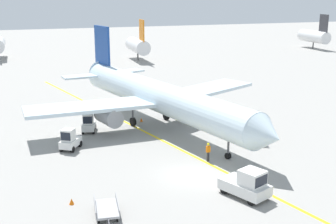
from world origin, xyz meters
TOP-DOWN VIEW (x-y plane):
  - ground_plane at (0.00, 0.00)m, footprint 300.00×300.00m
  - taxi_line_yellow at (1.52, 5.00)m, footprint 20.81×77.40m
  - airliner at (1.38, 14.08)m, footprint 27.87×34.84m
  - pushback_tug at (2.39, -4.97)m, footprint 3.18×4.06m
  - baggage_tug_near_wing at (-8.63, 9.35)m, footprint 2.38×2.72m
  - baggage_tug_by_cargo_door at (-6.11, 14.23)m, footprint 1.87×2.65m
  - belt_loader_forward_hold at (10.10, 7.91)m, footprint 3.36×5.03m
  - baggage_cart_loaded at (-7.81, -4.43)m, footprint 1.87×3.83m
  - ground_crew_marshaller at (2.53, 2.46)m, footprint 0.36×0.24m
  - safety_cone_nose_left at (-9.86, -2.12)m, footprint 0.36×0.36m
  - safety_cone_nose_right at (6.03, 17.64)m, footprint 0.36×0.36m
  - safety_cone_wingtip_left at (0.21, 16.31)m, footprint 0.36×0.36m
  - distant_aircraft_mid_right at (11.71, 61.51)m, footprint 3.00×10.10m
  - distant_aircraft_far_right at (59.52, 66.51)m, footprint 3.00×10.10m

SIDE VIEW (x-z plane):
  - ground_plane at x=0.00m, z-range 0.00..0.00m
  - taxi_line_yellow at x=1.52m, z-range 0.00..0.01m
  - safety_cone_nose_left at x=-9.86m, z-range 0.00..0.44m
  - safety_cone_nose_right at x=6.03m, z-range 0.00..0.44m
  - safety_cone_wingtip_left at x=0.21m, z-range 0.00..0.44m
  - baggage_cart_loaded at x=-7.81m, z-range 0.00..0.94m
  - belt_loader_forward_hold at x=10.10m, z-range -0.52..2.07m
  - ground_crew_marshaller at x=2.53m, z-range 0.06..1.76m
  - baggage_tug_near_wing at x=-8.63m, z-range -0.12..1.98m
  - baggage_tug_by_cargo_door at x=-6.11m, z-range -0.12..1.98m
  - pushback_tug at x=2.39m, z-range -0.11..2.09m
  - distant_aircraft_mid_right at x=11.71m, z-range -1.18..7.62m
  - distant_aircraft_far_right at x=59.52m, z-range -1.18..7.62m
  - airliner at x=1.38m, z-range -1.63..8.47m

